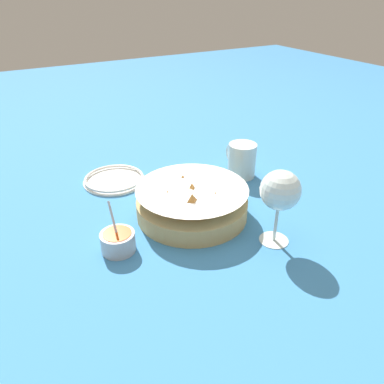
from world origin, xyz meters
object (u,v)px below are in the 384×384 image
Objects in this scene: beer_mug at (241,161)px; side_plate at (114,179)px; food_basket at (192,203)px; wine_glass at (280,192)px; sauce_cup at (118,241)px.

beer_mug reaches higher than side_plate.
food_basket is at bearing 116.20° from beer_mug.
beer_mug is (0.29, -0.12, -0.08)m from wine_glass.
sauce_cup is 0.88× the size of beer_mug.
wine_glass is at bearing -113.82° from sauce_cup.
food_basket is 0.23m from wine_glass.
beer_mug is (0.11, -0.23, 0.01)m from food_basket.
wine_glass is at bearing -148.95° from food_basket.
sauce_cup is 0.61× the size of wine_glass.
sauce_cup is 0.32m from side_plate.
side_plate is (0.30, -0.10, -0.02)m from sauce_cup.
food_basket is at bearing 31.05° from wine_glass.
sauce_cup is at bearing 101.83° from food_basket.
wine_glass reaches higher than beer_mug.
beer_mug is at bearing -70.22° from sauce_cup.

